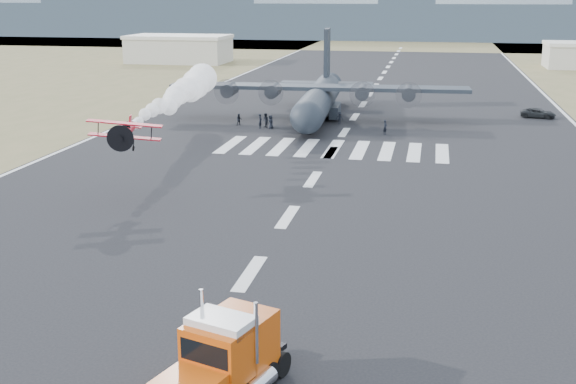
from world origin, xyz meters
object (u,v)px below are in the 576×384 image
(semi_truck, at_px, (223,358))
(crew_c, at_px, (339,118))
(hangar_left, at_px, (179,49))
(crew_d, at_px, (319,118))
(support_vehicle, at_px, (538,113))
(crew_a, at_px, (260,121))
(crew_f, at_px, (307,119))
(crew_b, at_px, (239,120))
(crew_h, at_px, (266,120))
(crew_g, at_px, (385,127))
(crew_e, at_px, (271,122))
(transport_aircraft, at_px, (319,97))
(aerobatic_biplane, at_px, (125,132))

(semi_truck, bearing_deg, crew_c, 111.15)
(hangar_left, distance_m, crew_d, 93.43)
(support_vehicle, bearing_deg, crew_a, 124.70)
(crew_a, xyz_separation_m, crew_d, (7.01, 4.22, -0.02))
(crew_c, distance_m, crew_f, 4.65)
(semi_truck, distance_m, crew_b, 66.41)
(support_vehicle, bearing_deg, crew_d, 122.64)
(crew_h, bearing_deg, semi_truck, -29.47)
(crew_c, height_order, crew_g, crew_g)
(hangar_left, height_order, crew_d, hangar_left)
(hangar_left, height_order, crew_a, hangar_left)
(crew_d, xyz_separation_m, crew_f, (-1.45, -1.40, -0.02))
(crew_e, height_order, crew_g, crew_g)
(crew_d, bearing_deg, crew_h, 137.34)
(crew_a, relative_size, crew_d, 1.02)
(transport_aircraft, bearing_deg, crew_e, -120.69)
(crew_a, xyz_separation_m, crew_c, (9.62, 5.09, -0.13))
(aerobatic_biplane, relative_size, crew_b, 3.99)
(crew_c, xyz_separation_m, crew_g, (6.49, -6.21, 0.11))
(transport_aircraft, distance_m, crew_e, 10.69)
(crew_d, xyz_separation_m, crew_g, (9.09, -5.34, -0.01))
(crew_d, xyz_separation_m, crew_h, (-6.48, -3.47, 0.00))
(crew_h, bearing_deg, crew_c, 74.59)
(aerobatic_biplane, xyz_separation_m, support_vehicle, (39.65, 49.62, -5.11))
(semi_truck, xyz_separation_m, crew_c, (-3.81, 67.90, -1.09))
(crew_f, bearing_deg, aerobatic_biplane, 30.88)
(crew_f, distance_m, crew_g, 11.26)
(hangar_left, bearing_deg, support_vehicle, -41.69)
(transport_aircraft, height_order, support_vehicle, transport_aircraft)
(crew_h, bearing_deg, crew_d, 77.20)
(support_vehicle, relative_size, crew_f, 2.64)
(crew_b, xyz_separation_m, crew_f, (8.79, 1.35, 0.12))
(crew_e, bearing_deg, transport_aircraft, 99.69)
(crew_b, distance_m, crew_f, 8.89)
(aerobatic_biplane, distance_m, crew_e, 34.75)
(hangar_left, xyz_separation_m, crew_d, (48.03, -80.10, -2.49))
(crew_h, bearing_deg, transport_aircraft, 105.26)
(support_vehicle, bearing_deg, semi_truck, 175.28)
(aerobatic_biplane, xyz_separation_m, crew_b, (0.17, 35.58, -4.99))
(semi_truck, xyz_separation_m, crew_a, (-13.42, 62.81, -0.96))
(crew_e, bearing_deg, aerobatic_biplane, -60.88)
(crew_c, bearing_deg, crew_d, -162.77)
(hangar_left, distance_m, crew_h, 93.36)
(crew_b, bearing_deg, support_vehicle, 1.65)
(aerobatic_biplane, distance_m, support_vehicle, 63.72)
(semi_truck, xyz_separation_m, crew_h, (-12.90, 63.56, -0.97))
(hangar_left, xyz_separation_m, crew_b, (37.79, -82.85, -2.63))
(crew_a, relative_size, crew_b, 1.20)
(transport_aircraft, relative_size, crew_e, 23.18)
(crew_c, bearing_deg, crew_g, -45.04)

